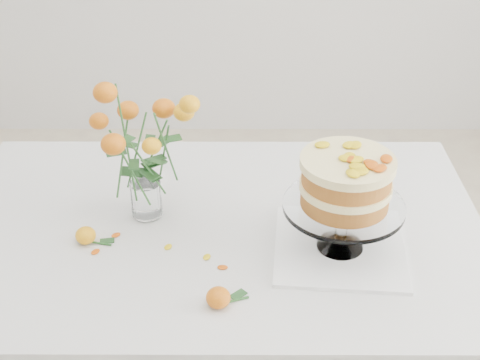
% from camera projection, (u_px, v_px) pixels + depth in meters
% --- Properties ---
extents(table, '(1.43, 0.93, 0.76)m').
position_uv_depth(table, '(217.00, 249.00, 1.81)').
color(table, tan).
rests_on(table, ground).
extents(napkin, '(0.35, 0.35, 0.01)m').
position_uv_depth(napkin, '(339.00, 248.00, 1.68)').
color(napkin, white).
rests_on(napkin, table).
extents(cake_stand, '(0.30, 0.30, 0.27)m').
position_uv_depth(cake_stand, '(346.00, 187.00, 1.58)').
color(cake_stand, white).
rests_on(cake_stand, napkin).
extents(rose_vase, '(0.35, 0.35, 0.41)m').
position_uv_depth(rose_vase, '(141.00, 136.00, 1.68)').
color(rose_vase, white).
rests_on(rose_vase, table).
extents(loose_rose_near, '(0.09, 0.05, 0.04)m').
position_uv_depth(loose_rose_near, '(86.00, 235.00, 1.69)').
color(loose_rose_near, yellow).
rests_on(loose_rose_near, table).
extents(loose_rose_far, '(0.10, 0.06, 0.05)m').
position_uv_depth(loose_rose_far, '(218.00, 298.00, 1.49)').
color(loose_rose_far, '#BF5209').
rests_on(loose_rose_far, table).
extents(stray_petal_a, '(0.03, 0.02, 0.00)m').
position_uv_depth(stray_petal_a, '(168.00, 247.00, 1.69)').
color(stray_petal_a, yellow).
rests_on(stray_petal_a, table).
extents(stray_petal_b, '(0.03, 0.02, 0.00)m').
position_uv_depth(stray_petal_b, '(207.00, 257.00, 1.65)').
color(stray_petal_b, yellow).
rests_on(stray_petal_b, table).
extents(stray_petal_c, '(0.03, 0.02, 0.00)m').
position_uv_depth(stray_petal_c, '(223.00, 267.00, 1.62)').
color(stray_petal_c, yellow).
rests_on(stray_petal_c, table).
extents(stray_petal_d, '(0.03, 0.02, 0.00)m').
position_uv_depth(stray_petal_d, '(116.00, 235.00, 1.73)').
color(stray_petal_d, yellow).
rests_on(stray_petal_d, table).
extents(stray_petal_e, '(0.03, 0.02, 0.00)m').
position_uv_depth(stray_petal_e, '(95.00, 252.00, 1.67)').
color(stray_petal_e, yellow).
rests_on(stray_petal_e, table).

